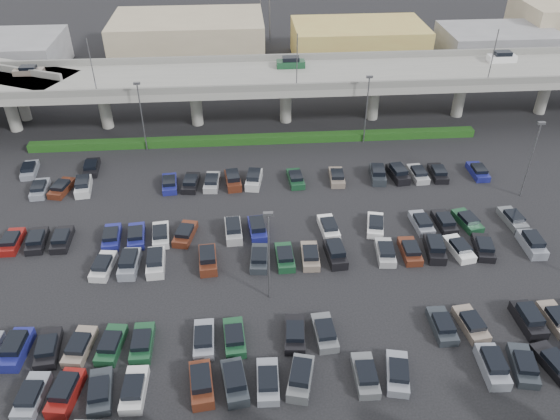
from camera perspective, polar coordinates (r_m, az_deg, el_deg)
name	(u,v)px	position (r m, az deg, el deg)	size (l,w,h in m)	color
ground	(265,247)	(61.12, -1.56, -3.88)	(280.00, 280.00, 0.00)	black
overpass	(252,80)	(85.64, -2.93, 13.37)	(150.00, 13.00, 15.80)	gray
hedge	(256,139)	(81.88, -2.51, 7.40)	(66.00, 1.60, 1.10)	#133A11
parked_cars	(258,267)	(57.60, -2.29, -5.95)	(62.85, 41.65, 1.67)	white
light_poles	(225,192)	(59.11, -5.76, 1.89)	(66.90, 48.38, 10.30)	#525257
distant_buildings	(310,39)	(115.69, 3.12, 17.42)	(138.00, 24.00, 9.00)	slate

